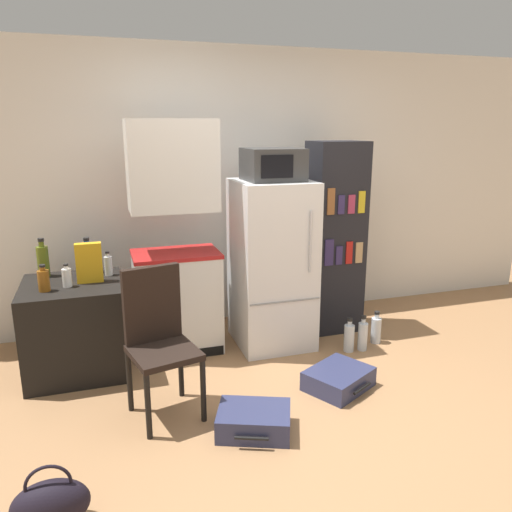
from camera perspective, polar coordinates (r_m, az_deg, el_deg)
name	(u,v)px	position (r m, az deg, el deg)	size (l,w,h in m)	color
ground_plane	(320,422)	(3.40, 7.28, -18.29)	(24.00, 24.00, 0.00)	#A3754C
wall_back	(255,188)	(4.83, -0.14, 7.83)	(6.40, 0.10, 2.55)	white
side_table	(76,327)	(4.10, -19.89, -7.63)	(0.73, 0.72, 0.71)	black
kitchen_hutch	(175,248)	(4.10, -9.19, 0.95)	(0.70, 0.47, 1.90)	silver
refrigerator	(272,264)	(4.24, 1.82, -0.93)	(0.62, 0.68, 1.42)	white
microwave	(273,164)	(4.10, 1.92, 10.42)	(0.45, 0.44, 0.26)	#333333
bookshelf	(335,238)	(4.57, 8.96, 2.03)	(0.46, 0.39, 1.72)	black
bottle_blue_soda	(88,258)	(4.19, -18.67, -0.22)	(0.09, 0.09, 0.29)	#1E47A3
bottle_olive_oil	(43,260)	(4.21, -23.16, -0.46)	(0.09, 0.09, 0.30)	#566619
bottle_amber_beer	(44,280)	(3.84, -23.10, -2.54)	(0.08, 0.08, 0.19)	brown
bottle_milk_white	(67,277)	(3.89, -20.81, -2.28)	(0.07, 0.07, 0.17)	white
bottle_clear_short	(108,265)	(4.08, -16.54, -1.02)	(0.06, 0.06, 0.19)	silver
cereal_box	(89,263)	(3.93, -18.54, -0.73)	(0.19, 0.07, 0.30)	gold
chair	(158,331)	(3.32, -11.16, -8.39)	(0.48, 0.48, 0.97)	black
suitcase_large_flat	(339,379)	(3.76, 9.42, -13.68)	(0.56, 0.53, 0.14)	navy
suitcase_small_flat	(254,421)	(3.25, -0.23, -18.31)	(0.53, 0.47, 0.15)	navy
handbag	(51,504)	(2.79, -22.42, -24.73)	(0.36, 0.20, 0.33)	black
water_bottle_front	(363,336)	(4.36, 12.10, -8.88)	(0.08, 0.08, 0.31)	silver
water_bottle_middle	(349,337)	(4.32, 10.59, -9.11)	(0.09, 0.09, 0.30)	silver
water_bottle_back	(376,329)	(4.53, 13.56, -8.17)	(0.09, 0.09, 0.29)	silver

